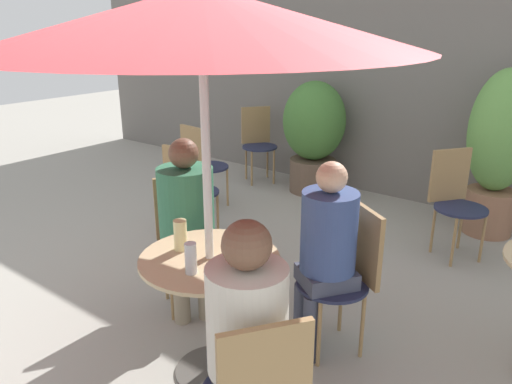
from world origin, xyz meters
TOP-DOWN VIEW (x-y plane):
  - ground_plane at (0.00, 0.00)m, footprint 20.00×20.00m
  - storefront_wall at (0.00, 3.64)m, footprint 10.00×0.06m
  - cafe_table_near at (0.10, 0.19)m, footprint 0.74×0.74m
  - bistro_chair_1 at (0.57, 0.86)m, footprint 0.48×0.48m
  - bistro_chair_2 at (-0.57, 0.66)m, footprint 0.48×0.48m
  - bistro_chair_3 at (-1.24, 1.38)m, footprint 0.42×0.44m
  - bistro_chair_4 at (-1.87, 3.20)m, footprint 0.48×0.48m
  - bistro_chair_5 at (0.67, 2.55)m, footprint 0.48×0.48m
  - bistro_chair_6 at (-1.72, 2.04)m, footprint 0.42×0.43m
  - seated_person_0 at (0.65, -0.20)m, footprint 0.41×0.41m
  - seated_person_1 at (0.48, 0.73)m, footprint 0.39×0.40m
  - seated_person_2 at (-0.45, 0.57)m, footprint 0.46×0.45m
  - beer_glass_0 at (0.15, 0.01)m, footprint 0.06×0.06m
  - beer_glass_1 at (0.24, 0.31)m, footprint 0.07×0.07m
  - beer_glass_2 at (-0.08, 0.16)m, footprint 0.07×0.07m
  - potted_plant_0 at (-1.10, 3.23)m, footprint 0.70×0.70m
  - potted_plant_1 at (0.83, 3.20)m, footprint 0.56×0.56m
  - umbrella at (0.10, 0.19)m, footprint 2.06×2.06m

SIDE VIEW (x-z plane):
  - ground_plane at x=0.00m, z-range 0.00..0.00m
  - bistro_chair_1 at x=0.57m, z-range 0.09..0.97m
  - bistro_chair_2 at x=-0.57m, z-range 0.09..0.97m
  - bistro_chair_3 at x=-1.24m, z-range 0.09..0.97m
  - bistro_chair_4 at x=-1.87m, z-range 0.09..0.97m
  - bistro_chair_5 at x=0.67m, z-range 0.09..0.97m
  - bistro_chair_6 at x=-1.72m, z-range 0.09..0.97m
  - cafe_table_near at x=0.10m, z-range 0.18..0.90m
  - potted_plant_0 at x=-1.10m, z-range 0.07..1.33m
  - seated_person_1 at x=0.48m, z-range 0.11..1.29m
  - seated_person_2 at x=-0.45m, z-range 0.11..1.31m
  - seated_person_0 at x=0.65m, z-range 0.11..1.31m
  - beer_glass_1 at x=0.24m, z-range 0.72..0.88m
  - beer_glass_0 at x=0.15m, z-range 0.72..0.88m
  - beer_glass_2 at x=-0.08m, z-range 0.72..0.89m
  - potted_plant_1 at x=0.83m, z-range 0.07..1.58m
  - storefront_wall at x=0.00m, z-range 0.00..3.00m
  - umbrella at x=0.10m, z-range 0.88..2.92m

